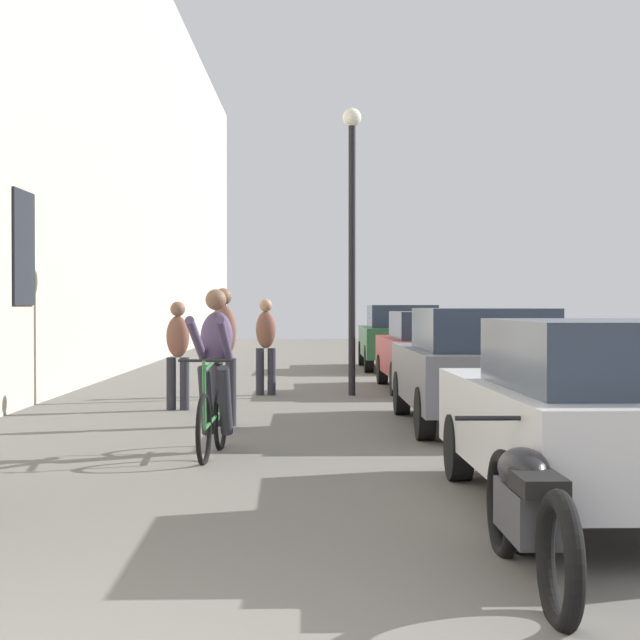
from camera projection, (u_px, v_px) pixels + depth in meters
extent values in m
cube|color=#B7AD99|center=(46.00, 76.00, 17.94)|extent=(0.50, 68.00, 10.89)
cube|color=black|center=(24.00, 248.00, 15.56)|extent=(0.04, 1.10, 1.70)
torus|color=black|center=(204.00, 430.00, 10.22)|extent=(0.10, 0.71, 0.71)
torus|color=black|center=(220.00, 418.00, 11.27)|extent=(0.10, 0.71, 0.71)
cylinder|color=#2D6B38|center=(219.00, 392.00, 11.18)|extent=(0.05, 0.22, 0.58)
cylinder|color=#2D6B38|center=(211.00, 363.00, 10.67)|extent=(0.09, 0.82, 0.14)
cylinder|color=#2D6B38|center=(204.00, 395.00, 10.24)|extent=(0.04, 0.09, 0.67)
cylinder|color=#2D6B38|center=(213.00, 420.00, 10.77)|extent=(0.10, 1.00, 0.12)
cylinder|color=black|center=(205.00, 361.00, 10.26)|extent=(0.52, 0.06, 0.03)
ellipsoid|color=black|center=(218.00, 363.00, 11.08)|extent=(0.12, 0.24, 0.06)
ellipsoid|color=#4C3D5B|center=(217.00, 337.00, 11.00)|extent=(0.36, 0.37, 0.59)
sphere|color=brown|center=(216.00, 300.00, 10.95)|extent=(0.22, 0.22, 0.22)
cylinder|color=#26262D|center=(225.00, 401.00, 10.93)|extent=(0.16, 0.40, 0.75)
cylinder|color=#26262D|center=(206.00, 401.00, 10.94)|extent=(0.16, 0.40, 0.75)
cylinder|color=#4C3D5B|center=(224.00, 339.00, 10.60)|extent=(0.12, 0.75, 0.48)
cylinder|color=#4C3D5B|center=(196.00, 339.00, 10.62)|extent=(0.15, 0.75, 0.48)
cylinder|color=#26262D|center=(231.00, 392.00, 13.38)|extent=(0.14, 0.14, 0.87)
cylinder|color=#26262D|center=(216.00, 392.00, 13.41)|extent=(0.14, 0.14, 0.87)
ellipsoid|color=brown|center=(223.00, 331.00, 13.38)|extent=(0.37, 0.29, 0.69)
sphere|color=brown|center=(223.00, 297.00, 13.37)|extent=(0.22, 0.22, 0.22)
cylinder|color=#26262D|center=(185.00, 384.00, 15.44)|extent=(0.14, 0.14, 0.77)
cylinder|color=#26262D|center=(171.00, 384.00, 15.45)|extent=(0.14, 0.14, 0.77)
ellipsoid|color=brown|center=(178.00, 337.00, 15.43)|extent=(0.36, 0.27, 0.61)
sphere|color=brown|center=(178.00, 309.00, 15.43)|extent=(0.22, 0.22, 0.22)
cylinder|color=#26262D|center=(260.00, 372.00, 18.00)|extent=(0.14, 0.14, 0.80)
cylinder|color=#26262D|center=(272.00, 372.00, 18.02)|extent=(0.14, 0.14, 0.80)
ellipsoid|color=brown|center=(266.00, 330.00, 18.00)|extent=(0.36, 0.28, 0.64)
sphere|color=#A57A5B|center=(266.00, 305.00, 17.99)|extent=(0.22, 0.22, 0.22)
cylinder|color=black|center=(352.00, 261.00, 17.93)|extent=(0.12, 0.12, 4.60)
sphere|color=silver|center=(352.00, 117.00, 17.89)|extent=(0.32, 0.32, 0.32)
cube|color=#B7B7BC|center=(588.00, 427.00, 7.93)|extent=(1.77, 4.08, 0.66)
cube|color=#283342|center=(608.00, 355.00, 7.43)|extent=(1.46, 2.21, 0.49)
cylinder|color=black|center=(459.00, 447.00, 9.24)|extent=(0.20, 0.59, 0.58)
cylinder|color=black|center=(630.00, 447.00, 9.28)|extent=(0.20, 0.59, 0.58)
cylinder|color=black|center=(527.00, 505.00, 6.58)|extent=(0.20, 0.59, 0.58)
cube|color=#595960|center=(474.00, 375.00, 13.41)|extent=(1.80, 4.25, 0.69)
cube|color=#283342|center=(481.00, 329.00, 12.90)|extent=(1.50, 2.30, 0.51)
cylinder|color=black|center=(402.00, 393.00, 14.80)|extent=(0.20, 0.61, 0.61)
cylinder|color=black|center=(514.00, 393.00, 14.83)|extent=(0.20, 0.61, 0.61)
cylinder|color=black|center=(425.00, 413.00, 12.01)|extent=(0.20, 0.61, 0.61)
cylinder|color=black|center=(564.00, 413.00, 12.04)|extent=(0.20, 0.61, 0.61)
cube|color=maroon|center=(430.00, 356.00, 19.20)|extent=(1.77, 4.06, 0.65)
cube|color=#283342|center=(434.00, 325.00, 18.71)|extent=(1.45, 2.20, 0.49)
cylinder|color=black|center=(382.00, 369.00, 20.51)|extent=(0.20, 0.58, 0.58)
cylinder|color=black|center=(460.00, 369.00, 20.56)|extent=(0.20, 0.58, 0.58)
cylinder|color=black|center=(396.00, 379.00, 17.86)|extent=(0.20, 0.58, 0.58)
cylinder|color=black|center=(485.00, 379.00, 17.91)|extent=(0.20, 0.58, 0.58)
cube|color=#23512D|center=(399.00, 341.00, 25.44)|extent=(1.81, 4.35, 0.71)
cube|color=#283342|center=(401.00, 316.00, 24.91)|extent=(1.52, 2.35, 0.52)
cylinder|color=black|center=(363.00, 353.00, 26.87)|extent=(0.20, 0.63, 0.63)
cylinder|color=black|center=(426.00, 353.00, 26.88)|extent=(0.20, 0.63, 0.63)
cylinder|color=black|center=(369.00, 359.00, 24.00)|extent=(0.20, 0.63, 0.63)
cylinder|color=black|center=(440.00, 359.00, 24.02)|extent=(0.20, 0.63, 0.63)
torus|color=black|center=(502.00, 505.00, 6.54)|extent=(0.10, 0.69, 0.69)
torus|color=black|center=(560.00, 561.00, 5.10)|extent=(0.11, 0.70, 0.70)
cube|color=#333338|center=(527.00, 511.00, 5.82)|extent=(0.25, 0.76, 0.28)
ellipsoid|color=black|center=(524.00, 469.00, 5.92)|extent=(0.29, 0.52, 0.24)
cube|color=black|center=(539.00, 484.00, 5.54)|extent=(0.25, 0.44, 0.10)
cylinder|color=black|center=(505.00, 418.00, 6.44)|extent=(0.62, 0.04, 0.03)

